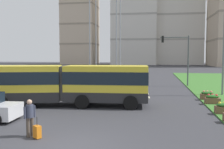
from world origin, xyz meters
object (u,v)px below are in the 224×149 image
Objects in this scene: traffic_light_far_right at (179,52)px; apartment_tower_westcentre at (135,18)px; apartment_tower_centre at (179,17)px; flower_planter_3 at (212,99)px; flower_planter_4 at (207,95)px; articulated_bus at (69,84)px; streetlight_median at (224,42)px; rolling_suitcase at (37,132)px; flower_planter_2 at (224,108)px; apartment_tower_west at (80,7)px; pedestrian_crossing at (30,115)px.

apartment_tower_westcentre is (-11.60, 77.61, 15.73)m from traffic_light_far_right.
apartment_tower_centre is (18.39, 2.58, 0.08)m from apartment_tower_westcentre.
flower_planter_3 is 1.00× the size of flower_planter_4.
streetlight_median reaches higher than articulated_bus.
articulated_bus reaches higher than rolling_suitcase.
flower_planter_4 is 10.52m from traffic_light_far_right.
flower_planter_2 is 104.39m from apartment_tower_west.
flower_planter_3 is 1.89m from flower_planter_4.
articulated_bus is 7.60m from rolling_suitcase.
apartment_tower_west is at bearing 105.49° from pedestrian_crossing.
apartment_tower_west is (-28.21, 100.35, 25.18)m from rolling_suitcase.
flower_planter_3 is at bearing -82.74° from traffic_light_far_right.
traffic_light_far_right is 0.15× the size of apartment_tower_centre.
flower_planter_4 is (0.00, 1.89, 0.00)m from flower_planter_3.
pedestrian_crossing is (0.64, -7.20, -0.65)m from articulated_bus.
articulated_bus is 99.72m from apartment_tower_west.
articulated_bus is at bearing -99.65° from apartment_tower_centre.
flower_planter_2 is 1.00× the size of flower_planter_4.
flower_planter_2 is at bearing 31.43° from pedestrian_crossing.
articulated_bus reaches higher than flower_planter_3.
pedestrian_crossing is 11.78m from flower_planter_2.
streetlight_median reaches higher than flower_planter_2.
traffic_light_far_right is at bearing 95.65° from flower_planter_2.
apartment_tower_west is at bearing 105.70° from rolling_suitcase.
rolling_suitcase is at bearing -128.51° from streetlight_median.
apartment_tower_west reaches higher than apartment_tower_centre.
flower_planter_2 is 9.48m from streetlight_median.
apartment_tower_westcentre is at bearing 92.02° from rolling_suitcase.
flower_planter_3 is at bearing -81.66° from apartment_tower_westcentre.
apartment_tower_westcentre is (-14.98, 84.46, 14.97)m from streetlight_median.
pedestrian_crossing reaches higher than rolling_suitcase.
articulated_bus reaches higher than pedestrian_crossing.
apartment_tower_west is at bearing 113.06° from flower_planter_4.
articulated_bus is 16.85m from traffic_light_far_right.
articulated_bus reaches higher than flower_planter_4.
articulated_bus is 10.80m from flower_planter_2.
flower_planter_3 is 0.12× the size of streetlight_median.
apartment_tower_centre reaches higher than articulated_bus.
flower_planter_2 and flower_planter_4 have the same top height.
flower_planter_4 is 5.69m from streetlight_median.
rolling_suitcase is 0.88× the size of flower_planter_4.
traffic_light_far_right is 7.68m from streetlight_median.
flower_planter_3 is 12.29m from traffic_light_far_right.
rolling_suitcase is 0.16× the size of traffic_light_far_right.
rolling_suitcase is at bearing -129.63° from flower_planter_4.
flower_planter_3 is 101.38m from apartment_tower_west.
articulated_bus is 0.30× the size of apartment_tower_westcentre.
rolling_suitcase is 107.24m from apartment_tower_west.
apartment_tower_west reaches higher than streetlight_median.
flower_planter_3 is at bearing -93.31° from apartment_tower_centre.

